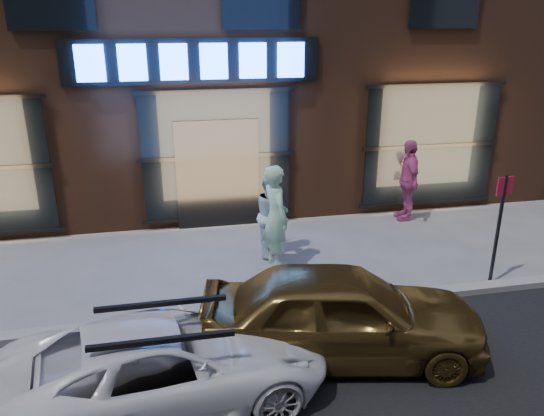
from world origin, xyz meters
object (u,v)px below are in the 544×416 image
Objects in this scene: passerby at (408,180)px; white_suv at (165,364)px; man_bowtie at (276,217)px; gold_sedan at (342,313)px; man_cap at (272,215)px; sign_post at (499,220)px.

passerby is 7.65m from white_suv.
man_bowtie is 0.51× the size of gold_sedan.
passerby is at bearing -60.76° from man_cap.
sign_post is (3.53, -2.02, 0.38)m from man_cap.
man_cap is 0.43× the size of gold_sedan.
gold_sedan is (-3.16, -4.74, -0.28)m from passerby.
man_cap reaches higher than white_suv.
gold_sedan is (2.39, 0.51, 0.11)m from white_suv.
man_bowtie is at bearing 17.35° from gold_sedan.
man_bowtie is at bearing 148.88° from sign_post.
passerby reaches higher than man_cap.
passerby is 0.47× the size of white_suv.
sign_post is (3.26, 1.45, 0.55)m from gold_sedan.
sign_post reaches higher than passerby.
man_bowtie is 4.02m from white_suv.
man_bowtie reaches higher than white_suv.
white_suv is at bearing -169.92° from sign_post.
man_cap is at bearing -17.72° from man_bowtie.
man_cap is 4.52m from white_suv.
gold_sedan is 3.61m from sign_post.
passerby reaches higher than white_suv.
man_bowtie is at bearing -53.58° from passerby.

